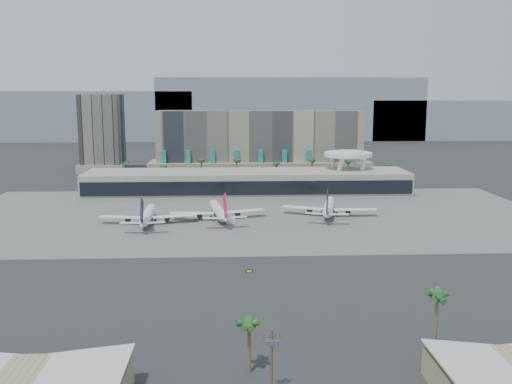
{
  "coord_description": "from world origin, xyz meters",
  "views": [
    {
      "loc": [
        -9.08,
        -189.5,
        52.56
      ],
      "look_at": [
        1.47,
        40.0,
        12.8
      ],
      "focal_mm": 40.0,
      "sensor_mm": 36.0,
      "label": 1
    }
  ],
  "objects_px": {
    "utility_pole": "(272,356)",
    "airliner_left": "(147,215)",
    "airliner_centre": "(219,211)",
    "service_vehicle_a": "(179,215)",
    "airliner_right": "(329,207)",
    "service_vehicle_b": "(230,221)",
    "taxiway_sign": "(249,271)"
  },
  "relations": [
    {
      "from": "airliner_left",
      "to": "taxiway_sign",
      "type": "relative_size",
      "value": 19.57
    },
    {
      "from": "airliner_centre",
      "to": "airliner_right",
      "type": "distance_m",
      "value": 47.99
    },
    {
      "from": "service_vehicle_a",
      "to": "taxiway_sign",
      "type": "bearing_deg",
      "value": -54.27
    },
    {
      "from": "utility_pole",
      "to": "airliner_left",
      "type": "bearing_deg",
      "value": 106.81
    },
    {
      "from": "airliner_left",
      "to": "service_vehicle_b",
      "type": "distance_m",
      "value": 33.84
    },
    {
      "from": "service_vehicle_b",
      "to": "taxiway_sign",
      "type": "relative_size",
      "value": 1.88
    },
    {
      "from": "airliner_left",
      "to": "taxiway_sign",
      "type": "height_order",
      "value": "airliner_left"
    },
    {
      "from": "service_vehicle_a",
      "to": "airliner_right",
      "type": "bearing_deg",
      "value": 17.25
    },
    {
      "from": "utility_pole",
      "to": "airliner_left",
      "type": "height_order",
      "value": "airliner_left"
    },
    {
      "from": "utility_pole",
      "to": "service_vehicle_a",
      "type": "bearing_deg",
      "value": 101.34
    },
    {
      "from": "airliner_centre",
      "to": "utility_pole",
      "type": "bearing_deg",
      "value": -94.56
    },
    {
      "from": "utility_pole",
      "to": "taxiway_sign",
      "type": "relative_size",
      "value": 5.7
    },
    {
      "from": "airliner_right",
      "to": "service_vehicle_b",
      "type": "height_order",
      "value": "airliner_right"
    },
    {
      "from": "airliner_right",
      "to": "service_vehicle_b",
      "type": "bearing_deg",
      "value": -152.18
    },
    {
      "from": "utility_pole",
      "to": "service_vehicle_b",
      "type": "distance_m",
      "value": 135.85
    },
    {
      "from": "utility_pole",
      "to": "airliner_right",
      "type": "height_order",
      "value": "airliner_right"
    },
    {
      "from": "airliner_left",
      "to": "airliner_right",
      "type": "bearing_deg",
      "value": 7.42
    },
    {
      "from": "airliner_centre",
      "to": "service_vehicle_a",
      "type": "bearing_deg",
      "value": 159.25
    },
    {
      "from": "service_vehicle_b",
      "to": "taxiway_sign",
      "type": "height_order",
      "value": "service_vehicle_b"
    },
    {
      "from": "airliner_left",
      "to": "airliner_right",
      "type": "height_order",
      "value": "airliner_right"
    },
    {
      "from": "taxiway_sign",
      "to": "utility_pole",
      "type": "bearing_deg",
      "value": -85.95
    },
    {
      "from": "service_vehicle_b",
      "to": "utility_pole",
      "type": "bearing_deg",
      "value": -94.59
    },
    {
      "from": "airliner_centre",
      "to": "service_vehicle_a",
      "type": "height_order",
      "value": "airliner_centre"
    },
    {
      "from": "service_vehicle_a",
      "to": "airliner_centre",
      "type": "bearing_deg",
      "value": 4.55
    },
    {
      "from": "airliner_left",
      "to": "airliner_centre",
      "type": "height_order",
      "value": "airliner_centre"
    },
    {
      "from": "airliner_left",
      "to": "airliner_right",
      "type": "relative_size",
      "value": 0.97
    },
    {
      "from": "airliner_left",
      "to": "service_vehicle_a",
      "type": "xyz_separation_m",
      "value": [
        11.6,
        10.76,
        -2.32
      ]
    },
    {
      "from": "airliner_right",
      "to": "service_vehicle_b",
      "type": "xyz_separation_m",
      "value": [
        -42.82,
        -11.96,
        -2.73
      ]
    },
    {
      "from": "airliner_left",
      "to": "airliner_right",
      "type": "xyz_separation_m",
      "value": [
        76.56,
        12.26,
        0.16
      ]
    },
    {
      "from": "utility_pole",
      "to": "airliner_left",
      "type": "xyz_separation_m",
      "value": [
        -40.86,
        135.22,
        -3.56
      ]
    },
    {
      "from": "airliner_centre",
      "to": "service_vehicle_b",
      "type": "xyz_separation_m",
      "value": [
        4.91,
        -6.99,
        -2.67
      ]
    },
    {
      "from": "service_vehicle_a",
      "to": "taxiway_sign",
      "type": "height_order",
      "value": "service_vehicle_a"
    }
  ]
}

